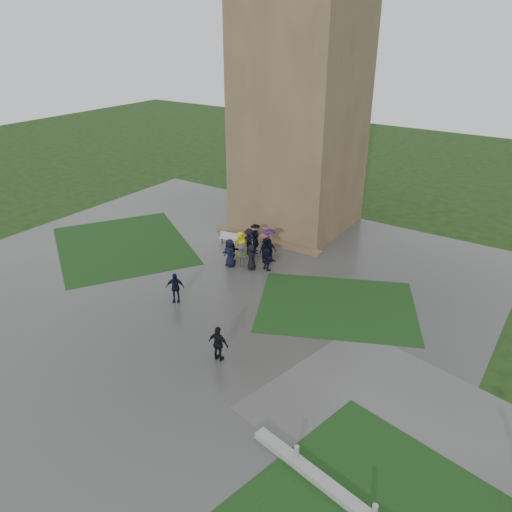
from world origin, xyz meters
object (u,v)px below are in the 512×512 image
Objects in this scene: bench at (229,238)px; pedestrian_mid at (175,288)px; tower at (300,111)px; pedestrian_near at (218,344)px.

pedestrian_mid is (2.54, -8.58, 0.50)m from bench.
pedestrian_mid is at bearing -88.66° from tower.
pedestrian_near reaches higher than pedestrian_mid.
bench is at bearing -109.25° from tower.
tower reaches higher than pedestrian_mid.
pedestrian_near is at bearing -67.63° from bench.
tower is at bearing 58.12° from bench.
tower reaches higher than pedestrian_near.
tower is 12.05× the size of bench.
bench is at bearing 73.68° from pedestrian_mid.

